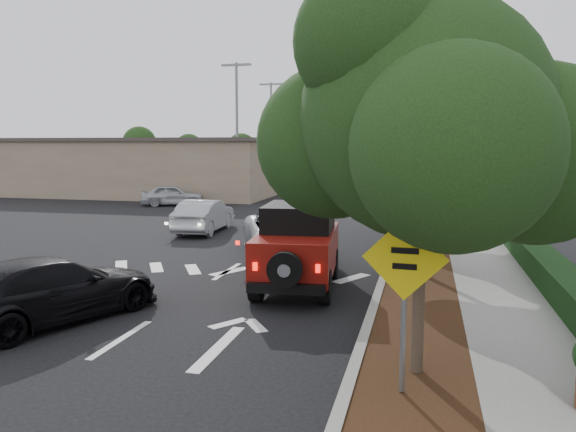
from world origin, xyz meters
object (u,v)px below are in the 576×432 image
(silver_suv_ahead, at_px, (285,234))
(black_suv_oncoming, at_px, (51,289))
(speed_hump_sign, at_px, (404,281))
(red_jeep, at_px, (299,245))

(silver_suv_ahead, height_order, black_suv_oncoming, silver_suv_ahead)
(silver_suv_ahead, bearing_deg, speed_hump_sign, -89.13)
(red_jeep, distance_m, black_suv_oncoming, 6.08)
(silver_suv_ahead, relative_size, speed_hump_sign, 2.07)
(red_jeep, distance_m, speed_hump_sign, 6.84)
(red_jeep, xyz_separation_m, speed_hump_sign, (2.95, -6.14, 0.70))
(silver_suv_ahead, bearing_deg, black_suv_oncoming, -133.30)
(red_jeep, height_order, silver_suv_ahead, red_jeep)
(speed_hump_sign, bearing_deg, black_suv_oncoming, 168.11)
(red_jeep, relative_size, silver_suv_ahead, 0.81)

